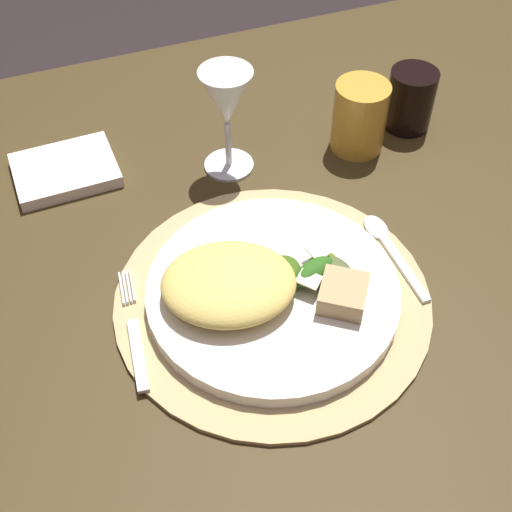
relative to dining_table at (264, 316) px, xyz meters
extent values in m
plane|color=black|center=(0.00, 0.00, -0.61)|extent=(6.00, 6.00, 0.00)
cube|color=#3D3016|center=(0.00, 0.00, 0.11)|extent=(1.38, 0.94, 0.03)
cylinder|color=#3E351A|center=(0.62, 0.39, -0.26)|extent=(0.07, 0.07, 0.70)
cylinder|color=tan|center=(-0.02, -0.07, 0.12)|extent=(0.34, 0.34, 0.01)
cylinder|color=silver|center=(-0.02, -0.07, 0.14)|extent=(0.27, 0.27, 0.02)
ellipsoid|color=#EBCB60|center=(-0.06, -0.06, 0.16)|extent=(0.17, 0.15, 0.04)
ellipsoid|color=#4F5A2E|center=(0.05, -0.08, 0.15)|extent=(0.05, 0.06, 0.02)
ellipsoid|color=#395916|center=(0.00, -0.06, 0.15)|extent=(0.05, 0.05, 0.02)
ellipsoid|color=#4C7518|center=(0.04, -0.07, 0.15)|extent=(0.05, 0.05, 0.02)
ellipsoid|color=#2B601A|center=(0.03, -0.07, 0.16)|extent=(0.06, 0.04, 0.02)
cube|color=beige|center=(0.04, -0.05, 0.16)|extent=(0.02, 0.03, 0.01)
cube|color=beige|center=(0.02, -0.09, 0.16)|extent=(0.03, 0.03, 0.01)
cube|color=tan|center=(0.04, -0.11, 0.16)|extent=(0.07, 0.07, 0.02)
cube|color=silver|center=(-0.17, -0.09, 0.13)|extent=(0.02, 0.09, 0.00)
cube|color=silver|center=(-0.17, 0.00, 0.13)|extent=(0.01, 0.04, 0.00)
cube|color=silver|center=(-0.16, 0.00, 0.13)|extent=(0.01, 0.04, 0.00)
cube|color=silver|center=(-0.16, 0.00, 0.13)|extent=(0.01, 0.04, 0.00)
cube|color=silver|center=(-0.16, 0.00, 0.13)|extent=(0.01, 0.04, 0.00)
cube|color=silver|center=(0.13, -0.08, 0.13)|extent=(0.01, 0.10, 0.00)
ellipsoid|color=silver|center=(0.14, -0.02, 0.13)|extent=(0.03, 0.04, 0.01)
cube|color=white|center=(-0.19, 0.22, 0.13)|extent=(0.13, 0.10, 0.02)
cylinder|color=silver|center=(0.01, 0.16, 0.12)|extent=(0.06, 0.06, 0.00)
cylinder|color=silver|center=(0.01, 0.16, 0.16)|extent=(0.01, 0.01, 0.06)
cone|color=silver|center=(0.01, 0.16, 0.23)|extent=(0.07, 0.07, 0.07)
cylinder|color=gold|center=(0.19, 0.14, 0.17)|extent=(0.07, 0.07, 0.09)
cylinder|color=black|center=(0.27, 0.15, 0.16)|extent=(0.06, 0.06, 0.08)
camera|label=1|loc=(-0.20, -0.49, 0.70)|focal=47.61mm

